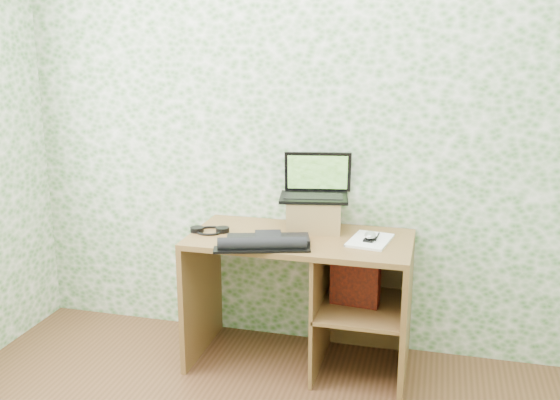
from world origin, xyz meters
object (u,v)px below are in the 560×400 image
(desk, at_px, (315,282))
(keyboard, at_px, (265,242))
(notepad, at_px, (370,240))
(laptop, at_px, (315,187))
(riser, at_px, (314,215))

(desk, bearing_deg, keyboard, -133.30)
(notepad, bearing_deg, laptop, 161.59)
(notepad, bearing_deg, keyboard, -148.44)
(keyboard, xyz_separation_m, notepad, (0.51, 0.21, -0.02))
(notepad, bearing_deg, riser, 167.32)
(laptop, xyz_separation_m, keyboard, (-0.18, -0.39, -0.21))
(riser, bearing_deg, desk, -73.14)
(desk, bearing_deg, notepad, -3.19)
(keyboard, height_order, notepad, keyboard)
(riser, distance_m, notepad, 0.37)
(laptop, relative_size, notepad, 1.47)
(laptop, relative_size, keyboard, 0.83)
(desk, distance_m, keyboard, 0.43)
(laptop, height_order, notepad, laptop)
(notepad, bearing_deg, desk, -174.18)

